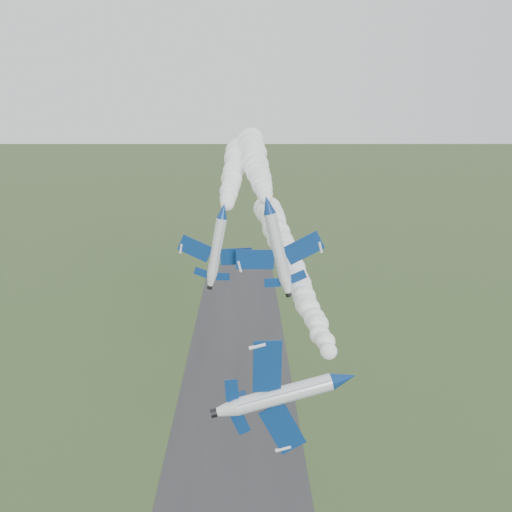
{
  "coord_description": "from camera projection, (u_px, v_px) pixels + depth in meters",
  "views": [
    {
      "loc": [
        1.96,
        -51.24,
        57.57
      ],
      "look_at": [
        3.28,
        16.12,
        40.28
      ],
      "focal_mm": 40.0,
      "sensor_mm": 36.0,
      "label": 1
    }
  ],
  "objects": [
    {
      "name": "jet_pair_right",
      "position": [
        268.0,
        204.0,
        68.99
      ],
      "size": [
        10.73,
        13.23,
        3.89
      ],
      "rotation": [
        0.0,
        -0.23,
        0.02
      ],
      "color": "silver"
    },
    {
      "name": "jet_lead",
      "position": [
        344.0,
        379.0,
        53.49
      ],
      "size": [
        4.01,
        14.13,
        11.37
      ],
      "rotation": [
        0.0,
        1.34,
        0.09
      ],
      "color": "silver"
    },
    {
      "name": "runway",
      "position": [
        234.0,
        474.0,
        92.95
      ],
      "size": [
        24.0,
        260.0,
        0.04
      ],
      "primitive_type": "cube",
      "color": "#2F2F31",
      "rests_on": "ground"
    },
    {
      "name": "jet_pair_left",
      "position": [
        223.0,
        211.0,
        70.56
      ],
      "size": [
        9.33,
        11.34,
        3.14
      ],
      "rotation": [
        0.0,
        0.19,
        -0.06
      ],
      "color": "silver"
    },
    {
      "name": "smoke_trail_jet_pair_right",
      "position": [
        255.0,
        161.0,
        102.81
      ],
      "size": [
        7.43,
        65.25,
        5.91
      ],
      "primitive_type": null,
      "rotation": [
        0.0,
        0.0,
        0.02
      ],
      "color": "white"
    },
    {
      "name": "smoke_trail_jet_pair_left",
      "position": [
        234.0,
        168.0,
        103.27
      ],
      "size": [
        8.68,
        63.24,
        4.71
      ],
      "primitive_type": null,
      "rotation": [
        0.0,
        0.0,
        -0.06
      ],
      "color": "white"
    },
    {
      "name": "smoke_trail_jet_lead",
      "position": [
        288.0,
        256.0,
        87.39
      ],
      "size": [
        10.57,
        64.25,
        4.92
      ],
      "primitive_type": null,
      "rotation": [
        0.0,
        0.0,
        0.09
      ],
      "color": "white"
    }
  ]
}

